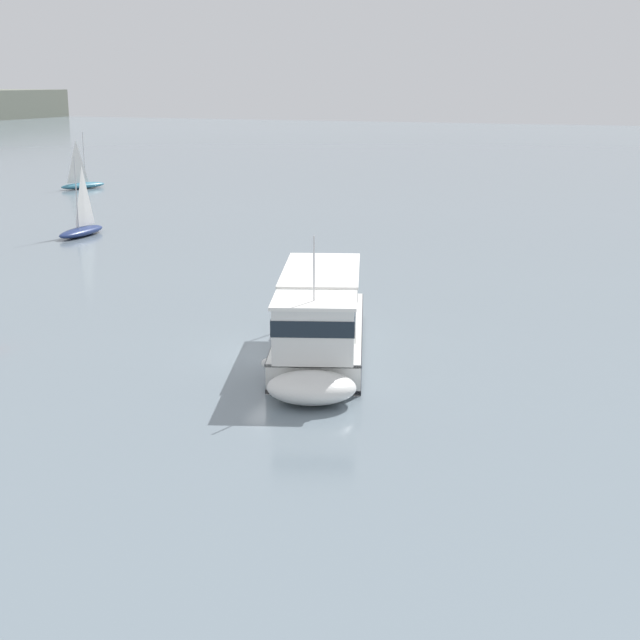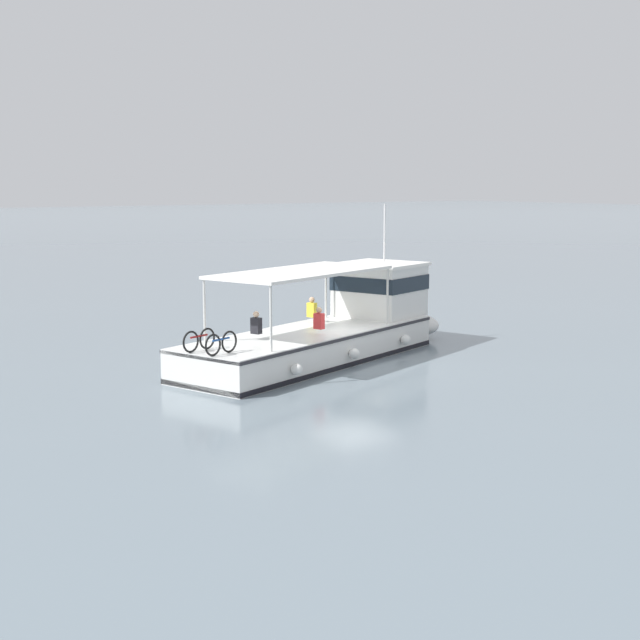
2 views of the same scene
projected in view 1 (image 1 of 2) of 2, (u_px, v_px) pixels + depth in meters
ground_plane at (282, 355)px, 36.28m from camera, size 400.00×400.00×0.00m
ferry_main at (319, 337)px, 35.02m from camera, size 13.03×6.98×5.32m
sailboat_off_bow at (81, 228)px, 63.77m from camera, size 4.85×1.57×5.40m
sailboat_near_starboard at (82, 183)px, 91.50m from camera, size 4.97×3.11×5.40m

